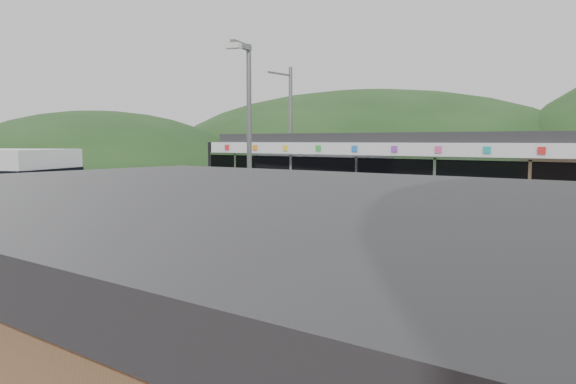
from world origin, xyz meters
The scene contains 8 objects.
ground centered at (0.00, 0.00, 0.00)m, with size 120.00×120.00×0.00m, color #4C4C4F.
hills centered at (6.19, 5.29, 0.00)m, with size 146.00×149.00×26.00m.
platform centered at (0.00, 3.30, 0.15)m, with size 26.00×3.20×0.30m, color #9E9E99.
yellow_line centered at (0.00, 2.00, 0.30)m, with size 26.00×0.10×0.01m, color yellow.
train centered at (1.66, 6.00, 2.06)m, with size 20.44×3.01×3.74m.
catenary_mast_west centered at (-7.00, 8.56, 3.65)m, with size 0.18×1.80×7.00m.
station_shelter centered at (6.00, -9.01, 1.55)m, with size 9.20×6.20×3.00m.
lamp_post centered at (0.58, -3.12, 3.45)m, with size 0.41×1.06×5.76m.
Camera 1 is at (9.61, -13.21, 3.48)m, focal length 35.00 mm.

